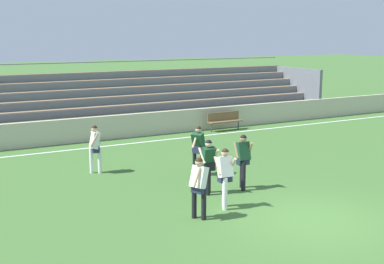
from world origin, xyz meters
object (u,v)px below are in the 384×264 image
player_dark_challenging (243,157)px  player_white_pressing_high (199,183)px  player_dark_overlapping (198,146)px  bench_near_wall_gap (224,119)px  soccer_ball (196,182)px  player_white_on_ball (225,173)px  player_dark_trailing_run (209,162)px  player_white_dropping_back (95,145)px  bleacher_stand (111,99)px

player_dark_challenging → player_white_pressing_high: 2.92m
player_dark_overlapping → bench_near_wall_gap: bearing=51.9°
bench_near_wall_gap → soccer_ball: bearing=-127.4°
player_dark_challenging → player_white_on_ball: bearing=-139.3°
bench_near_wall_gap → player_dark_trailing_run: player_dark_trailing_run is taller
soccer_ball → bench_near_wall_gap: bearing=52.6°
player_white_pressing_high → player_white_on_ball: size_ratio=0.97×
bench_near_wall_gap → player_white_dropping_back: 9.30m
player_dark_challenging → player_white_pressing_high: bearing=-146.6°
bleacher_stand → player_dark_overlapping: bleacher_stand is taller
bench_near_wall_gap → player_white_pressing_high: 12.40m
player_dark_trailing_run → player_dark_overlapping: player_dark_overlapping is taller
player_dark_challenging → soccer_ball: player_dark_challenging is taller
bench_near_wall_gap → player_dark_challenging: player_dark_challenging is taller
bleacher_stand → bench_near_wall_gap: size_ratio=13.52×
bleacher_stand → player_white_dropping_back: bearing=-113.2°
bleacher_stand → player_white_on_ball: 13.54m
player_dark_trailing_run → player_white_pressing_high: bearing=-126.9°
player_white_pressing_high → player_white_on_ball: player_white_on_ball is taller
player_white_pressing_high → soccer_ball: bearing=62.6°
bleacher_stand → player_dark_challenging: bearing=-90.8°
player_dark_overlapping → player_white_on_ball: 3.37m
player_dark_trailing_run → player_dark_overlapping: 2.05m
player_white_pressing_high → player_white_on_ball: bearing=21.0°
player_white_on_ball → player_white_dropping_back: size_ratio=1.01×
bleacher_stand → player_white_pressing_high: bearing=-100.6°
bleacher_stand → player_white_dropping_back: bleacher_stand is taller
player_dark_trailing_run → player_white_on_ball: 1.33m
player_dark_trailing_run → soccer_ball: (0.06, 0.88, -0.87)m
player_dark_trailing_run → bleacher_stand: bearing=83.8°
player_dark_challenging → player_white_dropping_back: 5.20m
bleacher_stand → player_dark_challenging: (-0.16, -12.23, -0.39)m
bleacher_stand → player_white_pressing_high: 14.09m
player_white_pressing_high → player_white_on_ball: (1.03, 0.39, 0.03)m
player_white_pressing_high → player_dark_overlapping: bearing=61.1°
bench_near_wall_gap → player_dark_overlapping: size_ratio=1.06×
player_dark_trailing_run → player_white_on_ball: bearing=-100.8°
player_white_dropping_back → soccer_ball: (2.29, -2.97, -0.88)m
player_white_pressing_high → player_dark_challenging: bearing=33.4°
player_dark_challenging → player_dark_trailing_run: bearing=175.3°
player_dark_trailing_run → player_white_on_ball: player_white_on_ball is taller
player_dark_challenging → player_white_on_ball: player_dark_challenging is taller
player_white_pressing_high → player_dark_overlapping: 4.13m
player_dark_overlapping → player_white_dropping_back: bearing=146.8°
bleacher_stand → bench_near_wall_gap: bleacher_stand is taller
player_dark_trailing_run → soccer_ball: player_dark_trailing_run is taller
player_dark_challenging → soccer_ball: bearing=138.5°
player_white_dropping_back → soccer_ball: size_ratio=7.56×
player_dark_challenging → player_dark_overlapping: size_ratio=1.01×
bench_near_wall_gap → player_white_pressing_high: (-7.12, -10.15, 0.42)m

